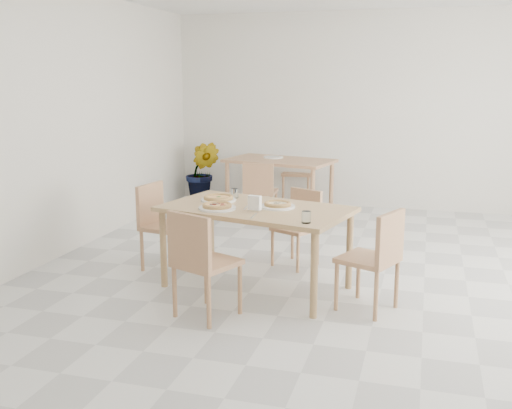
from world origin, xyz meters
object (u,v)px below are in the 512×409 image
(chair_back_n, at_px, (298,168))
(chair_north, at_px, (300,222))
(pizza_pepperoni, at_px, (217,205))
(napkin_holder, at_px, (255,204))
(chair_west, at_px, (160,220))
(pizza_margherita, at_px, (218,198))
(tumbler_a, at_px, (235,193))
(chair_east, at_px, (377,254))
(tumbler_b, at_px, (306,217))
(second_table, at_px, (279,166))
(plate_mushroom, at_px, (278,207))
(potted_plant, at_px, (203,172))
(main_table, at_px, (256,215))
(plate_empty, at_px, (273,157))
(chair_south, at_px, (200,257))
(plate_margherita, at_px, (219,200))
(plate_pepperoni, at_px, (217,208))
(chair_back_s, at_px, (260,188))
(pizza_mushroom, at_px, (278,204))

(chair_back_n, bearing_deg, chair_north, -81.98)
(chair_back_n, bearing_deg, pizza_pepperoni, -92.35)
(chair_back_n, bearing_deg, napkin_holder, -87.58)
(chair_west, bearing_deg, chair_north, -60.49)
(pizza_margherita, xyz_separation_m, chair_back_n, (-0.04, 3.73, -0.27))
(tumbler_a, bearing_deg, chair_east, -23.67)
(tumbler_b, height_order, second_table, tumbler_b)
(plate_mushroom, xyz_separation_m, pizza_pepperoni, (-0.49, -0.21, 0.02))
(plate_mushroom, relative_size, chair_back_n, 0.35)
(pizza_margherita, height_order, potted_plant, potted_plant)
(tumbler_a, xyz_separation_m, potted_plant, (-1.52, 3.09, -0.33))
(main_table, bearing_deg, tumbler_a, 145.86)
(plate_empty, bearing_deg, pizza_margherita, -85.13)
(chair_south, height_order, napkin_holder, napkin_holder)
(chair_west, distance_m, second_table, 2.84)
(chair_west, relative_size, pizza_margherita, 2.56)
(second_table, distance_m, chair_back_n, 0.82)
(plate_margherita, xyz_separation_m, plate_pepperoni, (0.10, -0.33, 0.00))
(plate_pepperoni, relative_size, tumbler_b, 3.43)
(chair_south, bearing_deg, chair_back_s, -60.52)
(chair_north, height_order, pizza_mushroom, pizza_mushroom)
(chair_west, height_order, chair_east, same)
(chair_south, distance_m, plate_empty, 4.06)
(plate_margherita, bearing_deg, second_table, 92.71)
(plate_empty, bearing_deg, plate_margherita, -85.13)
(chair_back_s, relative_size, potted_plant, 0.87)
(chair_north, xyz_separation_m, plate_mushroom, (-0.04, -0.77, 0.31))
(chair_west, height_order, pizza_margherita, chair_west)
(pizza_pepperoni, distance_m, tumbler_b, 0.89)
(plate_empty, bearing_deg, napkin_holder, -78.24)
(pizza_mushroom, relative_size, pizza_pepperoni, 1.07)
(chair_west, bearing_deg, chair_east, -96.02)
(plate_margherita, height_order, second_table, plate_margherita)
(plate_margherita, relative_size, napkin_holder, 2.38)
(chair_north, xyz_separation_m, chair_east, (0.86, -1.08, 0.05))
(plate_margherita, bearing_deg, tumbler_a, 60.57)
(pizza_pepperoni, bearing_deg, tumbler_a, 90.48)
(chair_north, relative_size, pizza_pepperoni, 2.85)
(chair_south, xyz_separation_m, plate_mushroom, (0.41, 0.84, 0.25))
(chair_north, distance_m, pizza_pepperoni, 1.16)
(chair_north, bearing_deg, plate_empty, 136.15)
(pizza_mushroom, bearing_deg, tumbler_a, 148.63)
(napkin_holder, height_order, chair_back_s, napkin_holder)
(pizza_mushroom, bearing_deg, chair_north, 86.83)
(chair_west, xyz_separation_m, plate_mushroom, (1.27, -0.27, 0.27))
(chair_north, relative_size, plate_margherita, 2.36)
(chair_west, bearing_deg, plate_margherita, -93.45)
(chair_west, relative_size, pizza_mushroom, 2.93)
(chair_east, distance_m, tumbler_b, 0.65)
(napkin_holder, height_order, second_table, napkin_holder)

